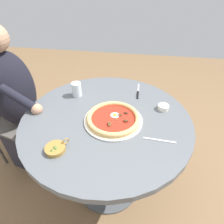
% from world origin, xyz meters
% --- Properties ---
extents(ground_plane, '(6.00, 6.00, 0.02)m').
position_xyz_m(ground_plane, '(0.00, 0.00, -0.01)').
color(ground_plane, brown).
extents(dining_table, '(1.00, 1.00, 0.72)m').
position_xyz_m(dining_table, '(0.00, 0.00, 0.58)').
color(dining_table, '#565B60').
rests_on(dining_table, ground).
extents(pizza_on_plate, '(0.34, 0.34, 0.04)m').
position_xyz_m(pizza_on_plate, '(-0.03, -0.05, 0.74)').
color(pizza_on_plate, white).
rests_on(pizza_on_plate, dining_table).
extents(water_glass, '(0.07, 0.07, 0.10)m').
position_xyz_m(water_glass, '(0.20, 0.24, 0.76)').
color(water_glass, silver).
rests_on(water_glass, dining_table).
extents(steak_knife, '(0.20, 0.01, 0.01)m').
position_xyz_m(steak_knife, '(0.29, -0.17, 0.72)').
color(steak_knife, silver).
rests_on(steak_knife, dining_table).
extents(ramekin_capers, '(0.07, 0.07, 0.03)m').
position_xyz_m(ramekin_capers, '(0.13, -0.34, 0.74)').
color(ramekin_capers, white).
rests_on(ramekin_capers, dining_table).
extents(olive_pan, '(0.10, 0.10, 0.05)m').
position_xyz_m(olive_pan, '(-0.29, 0.20, 0.73)').
color(olive_pan, olive).
rests_on(olive_pan, dining_table).
extents(fork_utensil, '(0.02, 0.17, 0.00)m').
position_xyz_m(fork_utensil, '(-0.15, -0.30, 0.72)').
color(fork_utensil, '#BCBCC1').
rests_on(fork_utensil, dining_table).
extents(diner_person, '(0.42, 0.48, 1.18)m').
position_xyz_m(diner_person, '(0.17, 0.70, 0.52)').
color(diner_person, '#282833').
rests_on(diner_person, ground).
extents(cafe_chair_diner, '(0.47, 0.47, 0.88)m').
position_xyz_m(cafe_chair_diner, '(0.20, 0.84, 0.52)').
color(cafe_chair_diner, '#504A45').
rests_on(cafe_chair_diner, ground).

